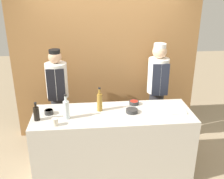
% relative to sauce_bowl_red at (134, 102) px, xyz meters
% --- Properties ---
extents(ground_plane, '(14.00, 14.00, 0.00)m').
position_rel_sauce_bowl_red_xyz_m(ground_plane, '(-0.32, -0.25, -0.97)').
color(ground_plane, tan).
extents(cabinet_wall, '(3.09, 0.18, 2.40)m').
position_rel_sauce_bowl_red_xyz_m(cabinet_wall, '(-0.32, 0.95, 0.23)').
color(cabinet_wall, olive).
rests_on(cabinet_wall, ground_plane).
extents(counter, '(2.13, 0.74, 0.94)m').
position_rel_sauce_bowl_red_xyz_m(counter, '(-0.32, -0.25, -0.50)').
color(counter, beige).
rests_on(counter, ground_plane).
extents(sauce_bowl_red, '(0.14, 0.14, 0.05)m').
position_rel_sauce_bowl_red_xyz_m(sauce_bowl_red, '(0.00, 0.00, 0.00)').
color(sauce_bowl_red, '#2D2D2D').
rests_on(sauce_bowl_red, counter).
extents(sauce_bowl_purple, '(0.11, 0.11, 0.06)m').
position_rel_sauce_bowl_red_xyz_m(sauce_bowl_purple, '(-1.17, -0.19, 0.00)').
color(sauce_bowl_purple, '#2D2D2D').
rests_on(sauce_bowl_purple, counter).
extents(sauce_bowl_white, '(0.16, 0.16, 0.05)m').
position_rel_sauce_bowl_red_xyz_m(sauce_bowl_white, '(-0.07, -0.25, -0.00)').
color(sauce_bowl_white, '#2D2D2D').
rests_on(sauce_bowl_white, counter).
extents(cutting_board, '(0.39, 0.20, 0.02)m').
position_rel_sauce_bowl_red_xyz_m(cutting_board, '(0.45, -0.29, -0.02)').
color(cutting_board, white).
rests_on(cutting_board, counter).
extents(bottle_clear, '(0.08, 0.08, 0.33)m').
position_rel_sauce_bowl_red_xyz_m(bottle_clear, '(-0.93, -0.34, 0.10)').
color(bottle_clear, silver).
rests_on(bottle_clear, counter).
extents(bottle_vinegar, '(0.07, 0.07, 0.33)m').
position_rel_sauce_bowl_red_xyz_m(bottle_vinegar, '(-0.50, -0.15, 0.10)').
color(bottle_vinegar, olive).
rests_on(bottle_vinegar, counter).
extents(bottle_soy, '(0.07, 0.07, 0.24)m').
position_rel_sauce_bowl_red_xyz_m(bottle_soy, '(-1.30, -0.34, 0.07)').
color(bottle_soy, black).
rests_on(bottle_soy, counter).
extents(cup_cream, '(0.08, 0.08, 0.10)m').
position_rel_sauce_bowl_red_xyz_m(cup_cream, '(-1.06, -0.50, 0.02)').
color(cup_cream, silver).
rests_on(cup_cream, counter).
extents(chef_left, '(0.33, 0.33, 1.64)m').
position_rel_sauce_bowl_red_xyz_m(chef_left, '(-1.12, 0.49, -0.07)').
color(chef_left, '#28282D').
rests_on(chef_left, ground_plane).
extents(chef_right, '(0.32, 0.32, 1.70)m').
position_rel_sauce_bowl_red_xyz_m(chef_right, '(0.47, 0.49, -0.02)').
color(chef_right, '#28282D').
rests_on(chef_right, ground_plane).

